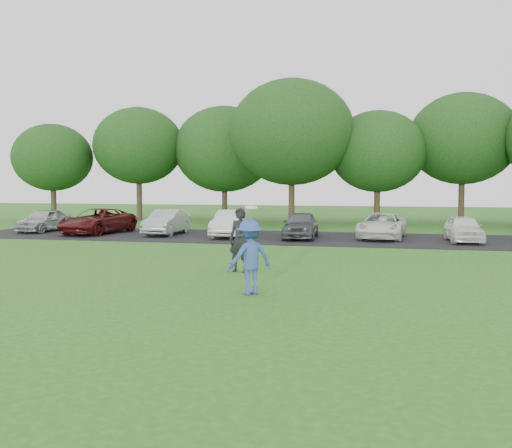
{
  "coord_description": "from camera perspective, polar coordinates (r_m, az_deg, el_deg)",
  "views": [
    {
      "loc": [
        3.64,
        -12.22,
        2.46
      ],
      "look_at": [
        0.0,
        3.5,
        1.3
      ],
      "focal_mm": 40.0,
      "sensor_mm": 36.0,
      "label": 1
    }
  ],
  "objects": [
    {
      "name": "tree_row",
      "position": [
        35.13,
        9.63,
        8.05
      ],
      "size": [
        42.39,
        9.85,
        8.64
      ],
      "color": "#38281C",
      "rests_on": "ground"
    },
    {
      "name": "parked_cars",
      "position": [
        25.56,
        3.98,
        -0.05
      ],
      "size": [
        28.12,
        4.98,
        1.21
      ],
      "color": "#B8BBC0",
      "rests_on": "parking_lot"
    },
    {
      "name": "frisbee_player",
      "position": [
        12.59,
        -0.64,
        -3.32
      ],
      "size": [
        1.21,
        1.18,
        1.97
      ],
      "color": "#36529A",
      "rests_on": "ground"
    },
    {
      "name": "camera_bystander",
      "position": [
        15.75,
        -1.59,
        -1.6
      ],
      "size": [
        0.71,
        0.53,
        1.79
      ],
      "color": "black",
      "rests_on": "ground"
    },
    {
      "name": "ground",
      "position": [
        12.98,
        -3.51,
        -6.82
      ],
      "size": [
        100.0,
        100.0,
        0.0
      ],
      "primitive_type": "plane",
      "color": "#27691E",
      "rests_on": "ground"
    },
    {
      "name": "parking_lot",
      "position": [
        25.6,
        4.81,
        -1.38
      ],
      "size": [
        32.0,
        6.5,
        0.03
      ],
      "primitive_type": "cube",
      "color": "black",
      "rests_on": "ground"
    }
  ]
}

